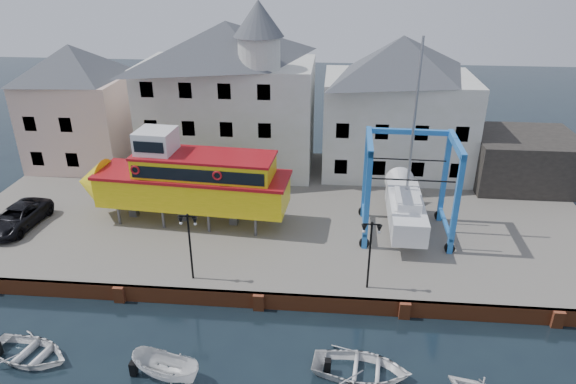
{
  "coord_description": "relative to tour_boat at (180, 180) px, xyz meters",
  "views": [
    {
      "loc": [
        3.71,
        -22.94,
        18.21
      ],
      "look_at": [
        1.0,
        7.0,
        4.0
      ],
      "focal_mm": 32.0,
      "sensor_mm": 36.0,
      "label": 1
    }
  ],
  "objects": [
    {
      "name": "ground",
      "position": [
        6.47,
        -8.11,
        -4.09
      ],
      "size": [
        140.0,
        140.0,
        0.0
      ],
      "primitive_type": "plane",
      "color": "black",
      "rests_on": "ground"
    },
    {
      "name": "van",
      "position": [
        -10.95,
        -2.03,
        -2.35
      ],
      "size": [
        2.85,
        5.5,
        1.48
      ],
      "primitive_type": "imported",
      "rotation": [
        0.0,
        0.0,
        -0.08
      ],
      "color": "black",
      "rests_on": "hardstanding"
    },
    {
      "name": "lamp_post_left",
      "position": [
        2.47,
        -6.91,
        0.09
      ],
      "size": [
        1.12,
        0.32,
        4.2
      ],
      "color": "black",
      "rests_on": "hardstanding"
    },
    {
      "name": "quay_wall",
      "position": [
        6.47,
        -8.01,
        -3.59
      ],
      "size": [
        44.0,
        0.47,
        1.0
      ],
      "color": "brown",
      "rests_on": "ground"
    },
    {
      "name": "travel_lift",
      "position": [
        15.2,
        0.26,
        -0.95
      ],
      "size": [
        6.07,
        8.5,
        12.77
      ],
      "rotation": [
        0.0,
        0.0,
        -0.02
      ],
      "color": "blue",
      "rests_on": "hardstanding"
    },
    {
      "name": "lamp_post_right",
      "position": [
        12.47,
        -6.91,
        0.09
      ],
      "size": [
        1.12,
        0.32,
        4.2
      ],
      "color": "black",
      "rests_on": "hardstanding"
    },
    {
      "name": "motorboat_a",
      "position": [
        2.89,
        -13.53,
        -4.09
      ],
      "size": [
        3.87,
        2.39,
        1.4
      ],
      "primitive_type": "imported",
      "rotation": [
        0.0,
        0.0,
        1.27
      ],
      "color": "white",
      "rests_on": "ground"
    },
    {
      "name": "motorboat_b",
      "position": [
        11.99,
        -12.56,
        -4.09
      ],
      "size": [
        5.0,
        3.83,
        0.96
      ],
      "primitive_type": "imported",
      "rotation": [
        0.0,
        0.0,
        1.46
      ],
      "color": "white",
      "rests_on": "ground"
    },
    {
      "name": "building_white_main",
      "position": [
        1.6,
        10.28,
        3.26
      ],
      "size": [
        14.0,
        8.3,
        14.0
      ],
      "color": "beige",
      "rests_on": "hardstanding"
    },
    {
      "name": "hardstanding",
      "position": [
        6.47,
        2.89,
        -3.59
      ],
      "size": [
        44.0,
        22.0,
        1.0
      ],
      "primitive_type": "cube",
      "color": "#69645C",
      "rests_on": "ground"
    },
    {
      "name": "building_pink",
      "position": [
        -11.53,
        9.89,
        2.06
      ],
      "size": [
        8.0,
        7.0,
        10.3
      ],
      "color": "beige",
      "rests_on": "hardstanding"
    },
    {
      "name": "building_white_right",
      "position": [
        15.47,
        10.89,
        2.51
      ],
      "size": [
        12.0,
        8.0,
        11.2
      ],
      "color": "beige",
      "rests_on": "hardstanding"
    },
    {
      "name": "motorboat_d",
      "position": [
        -4.25,
        -12.91,
        -4.09
      ],
      "size": [
        4.87,
        3.95,
        0.89
      ],
      "primitive_type": "imported",
      "rotation": [
        0.0,
        0.0,
        1.34
      ],
      "color": "white",
      "rests_on": "ground"
    },
    {
      "name": "tour_boat",
      "position": [
        0.0,
        0.0,
        0.0
      ],
      "size": [
        15.26,
        4.71,
        6.55
      ],
      "rotation": [
        0.0,
        0.0,
        -0.08
      ],
      "color": "#59595E",
      "rests_on": "hardstanding"
    },
    {
      "name": "shed_dark",
      "position": [
        25.47,
        8.89,
        -1.09
      ],
      "size": [
        8.0,
        7.0,
        4.0
      ],
      "primitive_type": "cube",
      "color": "black",
      "rests_on": "hardstanding"
    }
  ]
}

